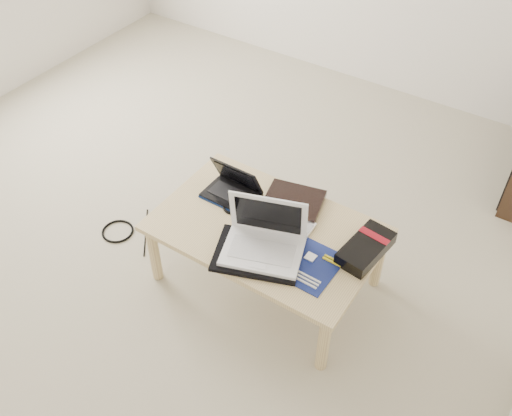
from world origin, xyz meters
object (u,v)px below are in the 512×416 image
Objects in this scene: coffee_table at (266,234)px; gpu_box at (366,248)px; white_laptop at (264,239)px; netbook at (233,189)px.

coffee_table is 0.50m from gpu_box.
white_laptop reaches higher than gpu_box.
white_laptop is 0.48m from gpu_box.
white_laptop is 1.34× the size of gpu_box.
white_laptop is (0.35, -0.24, 0.03)m from netbook.
netbook is at bearing 145.33° from white_laptop.
netbook is 0.86× the size of gpu_box.
coffee_table is 3.96× the size of netbook.
white_laptop reaches higher than netbook.
coffee_table is at bearing 118.66° from white_laptop.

